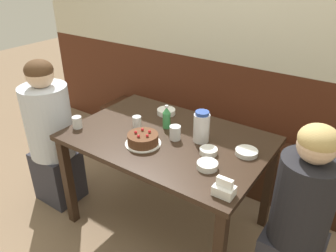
# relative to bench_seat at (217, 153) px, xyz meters

# --- Properties ---
(ground_plane) EXTENTS (12.00, 12.00, 0.00)m
(ground_plane) POSITION_rel_bench_seat_xyz_m (0.00, -0.83, -0.21)
(ground_plane) COLOR #846B51
(back_wall) EXTENTS (4.80, 0.04, 2.50)m
(back_wall) POSITION_rel_bench_seat_xyz_m (0.00, 0.22, 1.04)
(back_wall) COLOR #4C2314
(back_wall) RESTS_ON ground_plane
(bench_seat) EXTENTS (2.69, 0.38, 0.42)m
(bench_seat) POSITION_rel_bench_seat_xyz_m (0.00, 0.00, 0.00)
(bench_seat) COLOR #381E11
(bench_seat) RESTS_ON ground_plane
(dining_table) EXTENTS (1.36, 0.91, 0.78)m
(dining_table) POSITION_rel_bench_seat_xyz_m (0.00, -0.83, 0.47)
(dining_table) COLOR black
(dining_table) RESTS_ON ground_plane
(birthday_cake) EXTENTS (0.24, 0.24, 0.09)m
(birthday_cake) POSITION_rel_bench_seat_xyz_m (-0.08, -1.00, 0.60)
(birthday_cake) COLOR white
(birthday_cake) RESTS_ON dining_table
(water_pitcher) EXTENTS (0.11, 0.11, 0.22)m
(water_pitcher) POSITION_rel_bench_seat_xyz_m (0.22, -0.75, 0.67)
(water_pitcher) COLOR white
(water_pitcher) RESTS_ON dining_table
(soju_bottle) EXTENTS (0.06, 0.06, 0.17)m
(soju_bottle) POSITION_rel_bench_seat_xyz_m (-0.08, -0.73, 0.65)
(soju_bottle) COLOR #388E4C
(soju_bottle) RESTS_ON dining_table
(napkin_holder) EXTENTS (0.11, 0.08, 0.11)m
(napkin_holder) POSITION_rel_bench_seat_xyz_m (0.59, -1.17, 0.61)
(napkin_holder) COLOR white
(napkin_holder) RESTS_ON dining_table
(bowl_soup_white) EXTENTS (0.13, 0.13, 0.04)m
(bowl_soup_white) POSITION_rel_bench_seat_xyz_m (0.41, -1.00, 0.59)
(bowl_soup_white) COLOR white
(bowl_soup_white) RESTS_ON dining_table
(bowl_rice_small) EXTENTS (0.11, 0.11, 0.04)m
(bowl_rice_small) POSITION_rel_bench_seat_xyz_m (0.34, -0.87, 0.59)
(bowl_rice_small) COLOR white
(bowl_rice_small) RESTS_ON dining_table
(bowl_side_dish) EXTENTS (0.14, 0.14, 0.03)m
(bowl_side_dish) POSITION_rel_bench_seat_xyz_m (0.54, -0.74, 0.58)
(bowl_side_dish) COLOR white
(bowl_side_dish) RESTS_ON dining_table
(bowl_sauce_shallow) EXTENTS (0.14, 0.14, 0.04)m
(bowl_sauce_shallow) POSITION_rel_bench_seat_xyz_m (-0.21, -0.54, 0.59)
(bowl_sauce_shallow) COLOR white
(bowl_sauce_shallow) RESTS_ON dining_table
(glass_water_tall) EXTENTS (0.07, 0.07, 0.09)m
(glass_water_tall) POSITION_rel_bench_seat_xyz_m (-0.61, -1.09, 0.61)
(glass_water_tall) COLOR silver
(glass_water_tall) RESTS_ON dining_table
(glass_tumbler_short) EXTENTS (0.06, 0.06, 0.09)m
(glass_tumbler_short) POSITION_rel_bench_seat_xyz_m (-0.26, -0.85, 0.61)
(glass_tumbler_short) COLOR silver
(glass_tumbler_short) RESTS_ON dining_table
(glass_shot_small) EXTENTS (0.08, 0.08, 0.10)m
(glass_shot_small) POSITION_rel_bench_seat_xyz_m (0.06, -0.83, 0.62)
(glass_shot_small) COLOR silver
(glass_shot_small) RESTS_ON dining_table
(person_teal_shirt) EXTENTS (0.36, 0.36, 1.23)m
(person_teal_shirt) POSITION_rel_bench_seat_xyz_m (-0.94, -1.10, 0.40)
(person_teal_shirt) COLOR #33333D
(person_teal_shirt) RESTS_ON ground_plane
(person_pale_blue_shirt) EXTENTS (0.34, 0.32, 1.17)m
(person_pale_blue_shirt) POSITION_rel_bench_seat_xyz_m (0.94, -0.90, 0.35)
(person_pale_blue_shirt) COLOR #33333D
(person_pale_blue_shirt) RESTS_ON ground_plane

